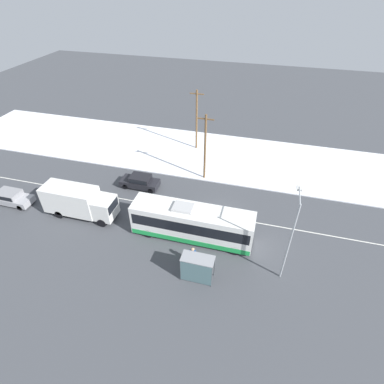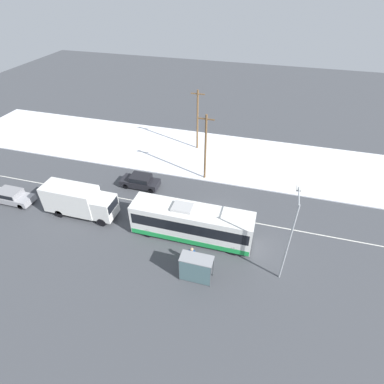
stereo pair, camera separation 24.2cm
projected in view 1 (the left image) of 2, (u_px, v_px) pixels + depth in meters
The scene contains 12 objects.
ground_plane at pixel (219, 216), 30.52m from camera, with size 120.00×120.00×0.00m, color #424449.
snow_lot at pixel (236, 158), 39.50m from camera, with size 80.00×12.18×0.12m.
lane_marking_center at pixel (219, 216), 30.52m from camera, with size 60.00×0.12×0.00m.
city_bus at pixel (192, 223), 27.25m from camera, with size 11.13×2.57×3.49m.
box_truck at pixel (78, 201), 29.66m from camera, with size 7.35×2.30×3.21m.
sedan_car at pixel (140, 181), 34.01m from camera, with size 4.36×1.80×1.52m.
parked_car_near_truck at pixel (10, 197), 31.75m from camera, with size 4.62×1.80×1.47m.
pedestrian_at_stop at pixel (193, 254), 25.08m from camera, with size 0.67×0.30×1.85m.
bus_shelter at pixel (197, 267), 23.34m from camera, with size 2.61×1.20×2.40m.
streetlamp at pixel (292, 230), 22.08m from camera, with size 0.36×2.55×7.73m.
utility_pole_roadside at pixel (205, 147), 33.39m from camera, with size 1.80×0.24×8.04m.
utility_pole_snowlot at pixel (197, 120), 39.11m from camera, with size 1.80×0.24×8.17m.
Camera 1 is at (3.22, -22.69, 20.50)m, focal length 28.00 mm.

